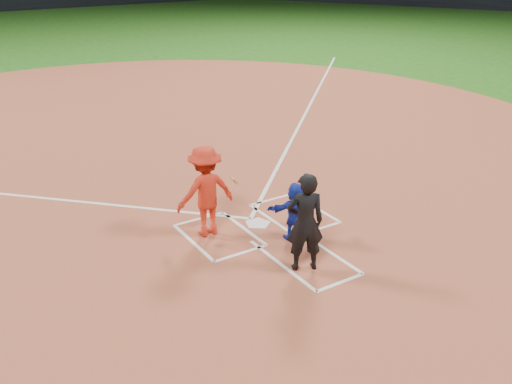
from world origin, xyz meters
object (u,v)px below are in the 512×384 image
home_plate (258,224)px  batter_at_plate (206,191)px  umpire (305,222)px  catcher (295,211)px

home_plate → batter_at_plate: (-1.14, 0.21, 0.97)m
umpire → batter_at_plate: size_ratio=0.99×
umpire → batter_at_plate: 2.40m
catcher → batter_at_plate: size_ratio=0.63×
umpire → batter_at_plate: bearing=-45.4°
umpire → catcher: bearing=-95.0°
batter_at_plate → catcher: bearing=-38.4°
umpire → batter_at_plate: (-0.88, 2.23, 0.01)m
home_plate → catcher: size_ratio=0.49×
umpire → home_plate: bearing=-74.4°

